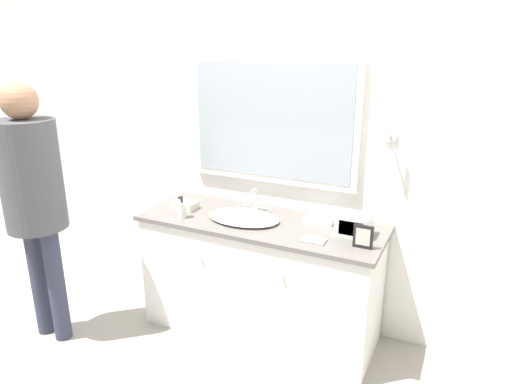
# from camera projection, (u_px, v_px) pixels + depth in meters

# --- Properties ---
(ground_plane) EXTENTS (14.00, 14.00, 0.00)m
(ground_plane) POSITION_uv_depth(u_px,v_px,m) (239.00, 355.00, 3.06)
(ground_plane) COLOR #9E998E
(wall_back) EXTENTS (8.00, 0.18, 2.55)m
(wall_back) POSITION_uv_depth(u_px,v_px,m) (281.00, 148.00, 3.24)
(wall_back) COLOR white
(wall_back) RESTS_ON ground_plane
(vanity_counter) EXTENTS (1.67, 0.62, 0.85)m
(vanity_counter) POSITION_uv_depth(u_px,v_px,m) (260.00, 277.00, 3.21)
(vanity_counter) COLOR white
(vanity_counter) RESTS_ON ground_plane
(sink_basin) EXTENTS (0.51, 0.39, 0.17)m
(sink_basin) POSITION_uv_depth(u_px,v_px,m) (244.00, 217.00, 3.10)
(sink_basin) COLOR white
(sink_basin) RESTS_ON vanity_counter
(soap_bottle) EXTENTS (0.06, 0.06, 0.16)m
(soap_bottle) POSITION_uv_depth(u_px,v_px,m) (182.00, 209.00, 3.12)
(soap_bottle) COLOR white
(soap_bottle) RESTS_ON vanity_counter
(appliance_box) EXTENTS (0.21, 0.14, 0.13)m
(appliance_box) POSITION_uv_depth(u_px,v_px,m) (353.00, 225.00, 2.83)
(appliance_box) COLOR white
(appliance_box) RESTS_ON vanity_counter
(picture_frame) EXTENTS (0.12, 0.01, 0.14)m
(picture_frame) POSITION_uv_depth(u_px,v_px,m) (363.00, 237.00, 2.65)
(picture_frame) COLOR black
(picture_frame) RESTS_ON vanity_counter
(hand_towel_near_sink) EXTENTS (0.17, 0.12, 0.05)m
(hand_towel_near_sink) POSITION_uv_depth(u_px,v_px,m) (185.00, 205.00, 3.30)
(hand_towel_near_sink) COLOR silver
(hand_towel_near_sink) RESTS_ON vanity_counter
(hand_towel_far_corner) EXTENTS (0.20, 0.12, 0.03)m
(hand_towel_far_corner) POSITION_uv_depth(u_px,v_px,m) (320.00, 219.00, 3.07)
(hand_towel_far_corner) COLOR white
(hand_towel_far_corner) RESTS_ON vanity_counter
(metal_tray) EXTENTS (0.15, 0.10, 0.01)m
(metal_tray) POSITION_uv_depth(u_px,v_px,m) (314.00, 240.00, 2.76)
(metal_tray) COLOR #ADADB2
(metal_tray) RESTS_ON vanity_counter
(person) EXTENTS (0.38, 0.38, 1.77)m
(person) POSITION_uv_depth(u_px,v_px,m) (33.00, 188.00, 2.94)
(person) COLOR #33384C
(person) RESTS_ON ground_plane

